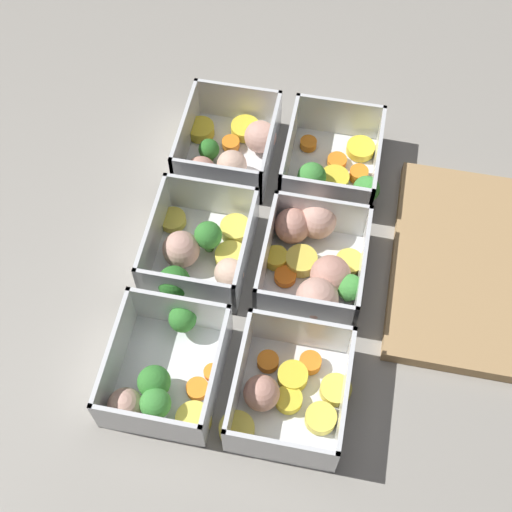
# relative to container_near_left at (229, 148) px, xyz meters

# --- Properties ---
(ground_plane) EXTENTS (4.00, 4.00, 0.00)m
(ground_plane) POSITION_rel_container_near_left_xyz_m (0.16, 0.07, -0.02)
(ground_plane) COLOR gray
(container_near_left) EXTENTS (0.15, 0.14, 0.06)m
(container_near_left) POSITION_rel_container_near_left_xyz_m (0.00, 0.00, 0.00)
(container_near_left) COLOR white
(container_near_left) RESTS_ON ground_plane
(container_near_center) EXTENTS (0.15, 0.14, 0.06)m
(container_near_center) POSITION_rel_container_near_left_xyz_m (0.17, -0.00, 0.00)
(container_near_center) COLOR white
(container_near_center) RESTS_ON ground_plane
(container_near_right) EXTENTS (0.15, 0.12, 0.06)m
(container_near_right) POSITION_rel_container_near_left_xyz_m (0.33, -0.00, 0.00)
(container_near_right) COLOR white
(container_near_right) RESTS_ON ground_plane
(container_far_left) EXTENTS (0.15, 0.13, 0.06)m
(container_far_left) POSITION_rel_container_near_left_xyz_m (0.01, 0.14, -0.00)
(container_far_left) COLOR white
(container_far_left) RESTS_ON ground_plane
(container_far_center) EXTENTS (0.18, 0.13, 0.06)m
(container_far_center) POSITION_rel_container_near_left_xyz_m (0.15, 0.14, 0.00)
(container_far_center) COLOR white
(container_far_center) RESTS_ON ground_plane
(container_far_right) EXTENTS (0.15, 0.14, 0.06)m
(container_far_right) POSITION_rel_container_near_left_xyz_m (0.32, 0.13, -0.00)
(container_far_right) COLOR white
(container_far_right) RESTS_ON ground_plane
(cutting_board) EXTENTS (0.28, 0.18, 0.02)m
(cutting_board) POSITION_rel_container_near_left_xyz_m (0.11, 0.32, -0.01)
(cutting_board) COLOR tan
(cutting_board) RESTS_ON ground_plane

